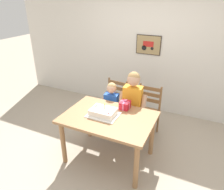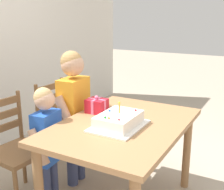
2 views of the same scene
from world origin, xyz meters
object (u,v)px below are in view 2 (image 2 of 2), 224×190
birthday_cake (119,121)px  dining_table (123,136)px  chair_right (62,125)px  child_older (74,105)px  gift_box_red_large (97,106)px  chair_left (15,149)px  child_younger (47,135)px

birthday_cake → dining_table: bearing=4.8°
chair_right → child_older: size_ratio=0.72×
gift_box_red_large → chair_right: (0.20, 0.55, -0.35)m
dining_table → chair_right: 0.94m
chair_left → child_older: child_older is taller
gift_box_red_large → child_older: 0.27m
child_younger → chair_left: bearing=107.6°
dining_table → birthday_cake: (-0.08, -0.01, 0.16)m
chair_left → child_younger: size_ratio=0.90×
gift_box_red_large → birthday_cake: bearing=-122.5°
dining_table → child_younger: (-0.23, 0.58, -0.03)m
chair_right → birthday_cake: bearing=-114.9°
chair_left → dining_table: bearing=-69.8°
gift_box_red_large → child_younger: size_ratio=0.17×
child_older → child_younger: child_older is taller
dining_table → chair_right: bearing=69.5°
dining_table → child_older: child_older is taller
child_younger → child_older: bearing=-0.1°
birthday_cake → chair_left: 0.97m
birthday_cake → chair_left: birthday_cake is taller
chair_left → child_younger: (0.09, -0.29, 0.15)m
dining_table → child_older: bearing=75.1°
dining_table → gift_box_red_large: bearing=68.5°
child_younger → gift_box_red_large: bearing=-36.8°
gift_box_red_large → chair_right: bearing=70.0°
birthday_cake → gift_box_red_large: birthday_cake is taller
gift_box_red_large → child_older: child_older is taller
birthday_cake → chair_right: bearing=65.1°
birthday_cake → gift_box_red_large: 0.38m
chair_left → chair_right: bearing=0.0°
birthday_cake → child_older: 0.63m
gift_box_red_large → chair_right: size_ratio=0.18×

